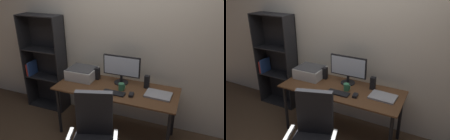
% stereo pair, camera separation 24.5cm
% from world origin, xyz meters
% --- Properties ---
extents(ground_plane, '(12.00, 12.00, 0.00)m').
position_xyz_m(ground_plane, '(0.00, 0.00, 0.00)').
color(ground_plane, '#4C3826').
extents(back_wall, '(6.40, 0.10, 2.60)m').
position_xyz_m(back_wall, '(0.00, 0.49, 1.30)').
color(back_wall, beige).
rests_on(back_wall, ground).
extents(desk, '(1.64, 0.65, 0.74)m').
position_xyz_m(desk, '(0.00, 0.00, 0.65)').
color(desk, '#56351E').
rests_on(desk, ground).
extents(monitor, '(0.52, 0.20, 0.40)m').
position_xyz_m(monitor, '(0.01, 0.18, 0.97)').
color(monitor, black).
rests_on(monitor, desk).
extents(keyboard, '(0.29, 0.11, 0.02)m').
position_xyz_m(keyboard, '(0.03, -0.15, 0.75)').
color(keyboard, black).
rests_on(keyboard, desk).
extents(mouse, '(0.07, 0.10, 0.03)m').
position_xyz_m(mouse, '(0.25, -0.12, 0.76)').
color(mouse, black).
rests_on(mouse, desk).
extents(coffee_mug, '(0.09, 0.07, 0.09)m').
position_xyz_m(coffee_mug, '(0.08, -0.02, 0.79)').
color(coffee_mug, '#387F51').
rests_on(coffee_mug, desk).
extents(laptop, '(0.33, 0.25, 0.02)m').
position_xyz_m(laptop, '(0.56, 0.01, 0.75)').
color(laptop, '#99999E').
rests_on(laptop, desk).
extents(speaker_left, '(0.06, 0.07, 0.17)m').
position_xyz_m(speaker_left, '(-0.35, 0.17, 0.82)').
color(speaker_left, black).
rests_on(speaker_left, desk).
extents(speaker_right, '(0.06, 0.07, 0.17)m').
position_xyz_m(speaker_right, '(0.38, 0.17, 0.82)').
color(speaker_right, black).
rests_on(speaker_right, desk).
extents(printer, '(0.40, 0.34, 0.16)m').
position_xyz_m(printer, '(-0.57, 0.12, 0.82)').
color(printer, silver).
rests_on(printer, desk).
extents(bookshelf, '(0.70, 0.28, 1.59)m').
position_xyz_m(bookshelf, '(-1.38, 0.32, 0.79)').
color(bookshelf, black).
rests_on(bookshelf, ground).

